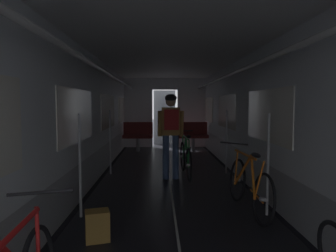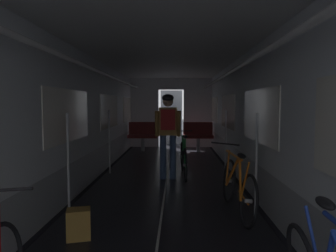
{
  "view_description": "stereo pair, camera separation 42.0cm",
  "coord_description": "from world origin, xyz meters",
  "px_view_note": "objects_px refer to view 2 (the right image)",
  "views": [
    {
      "loc": [
        -0.21,
        -2.04,
        1.52
      ],
      "look_at": [
        0.0,
        5.24,
        1.01
      ],
      "focal_mm": 33.22,
      "sensor_mm": 36.0,
      "label": 1
    },
    {
      "loc": [
        0.21,
        -2.04,
        1.52
      ],
      "look_at": [
        0.0,
        5.24,
        1.01
      ],
      "focal_mm": 33.22,
      "sensor_mm": 36.0,
      "label": 2
    }
  ],
  "objects_px": {
    "bench_seat_far_left": "(143,134)",
    "person_cyclist_aisle": "(168,127)",
    "backpack_on_floor": "(79,224)",
    "bench_seat_far_right": "(198,134)",
    "bicycle_orange": "(237,186)",
    "bicycle_green_in_aisle": "(184,158)"
  },
  "relations": [
    {
      "from": "bench_seat_far_left",
      "to": "backpack_on_floor",
      "type": "bearing_deg",
      "value": -89.98
    },
    {
      "from": "bench_seat_far_right",
      "to": "person_cyclist_aisle",
      "type": "xyz_separation_m",
      "value": [
        -0.87,
        -3.87,
        0.5
      ]
    },
    {
      "from": "person_cyclist_aisle",
      "to": "backpack_on_floor",
      "type": "distance_m",
      "value": 3.13
    },
    {
      "from": "bicycle_orange",
      "to": "bench_seat_far_right",
      "type": "bearing_deg",
      "value": 91.5
    },
    {
      "from": "bench_seat_far_right",
      "to": "bicycle_orange",
      "type": "bearing_deg",
      "value": -88.5
    },
    {
      "from": "backpack_on_floor",
      "to": "bicycle_green_in_aisle",
      "type": "bearing_deg",
      "value": 68.12
    },
    {
      "from": "bench_seat_far_left",
      "to": "bicycle_orange",
      "type": "bearing_deg",
      "value": -71.52
    },
    {
      "from": "backpack_on_floor",
      "to": "bicycle_orange",
      "type": "bearing_deg",
      "value": 24.18
    },
    {
      "from": "bench_seat_far_right",
      "to": "person_cyclist_aisle",
      "type": "relative_size",
      "value": 0.57
    },
    {
      "from": "bench_seat_far_left",
      "to": "backpack_on_floor",
      "type": "distance_m",
      "value": 6.73
    },
    {
      "from": "bench_seat_far_left",
      "to": "person_cyclist_aisle",
      "type": "relative_size",
      "value": 0.57
    },
    {
      "from": "bench_seat_far_left",
      "to": "bicycle_orange",
      "type": "relative_size",
      "value": 0.58
    },
    {
      "from": "bench_seat_far_left",
      "to": "backpack_on_floor",
      "type": "xyz_separation_m",
      "value": [
        0.0,
        -6.72,
        -0.4
      ]
    },
    {
      "from": "bicycle_orange",
      "to": "person_cyclist_aisle",
      "type": "bearing_deg",
      "value": 117.35
    },
    {
      "from": "bicycle_green_in_aisle",
      "to": "bicycle_orange",
      "type": "bearing_deg",
      "value": -72.73
    },
    {
      "from": "bench_seat_far_right",
      "to": "person_cyclist_aisle",
      "type": "distance_m",
      "value": 3.99
    },
    {
      "from": "bench_seat_far_right",
      "to": "bicycle_orange",
      "type": "relative_size",
      "value": 0.58
    },
    {
      "from": "bicycle_green_in_aisle",
      "to": "backpack_on_floor",
      "type": "height_order",
      "value": "bicycle_green_in_aisle"
    },
    {
      "from": "bench_seat_far_left",
      "to": "bicycle_green_in_aisle",
      "type": "relative_size",
      "value": 0.58
    },
    {
      "from": "bench_seat_far_left",
      "to": "backpack_on_floor",
      "type": "relative_size",
      "value": 2.89
    },
    {
      "from": "backpack_on_floor",
      "to": "bench_seat_far_left",
      "type": "bearing_deg",
      "value": 90.02
    },
    {
      "from": "bench_seat_far_left",
      "to": "bicycle_orange",
      "type": "xyz_separation_m",
      "value": [
        1.95,
        -5.84,
        -0.19
      ]
    }
  ]
}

